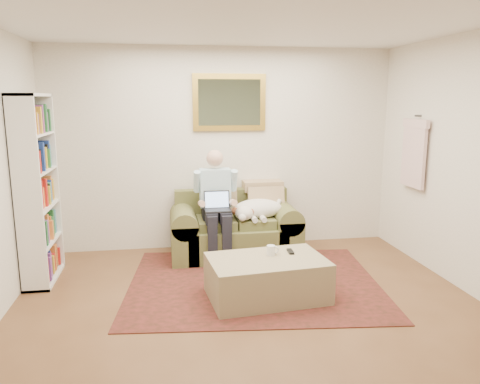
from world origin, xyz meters
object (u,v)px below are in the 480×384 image
object	(u,v)px
sofa	(235,234)
bookshelf	(37,190)
coffee_mug	(271,250)
seated_man	(217,207)
sleeping_dog	(258,209)
ottoman	(267,278)
laptop	(217,205)

from	to	relation	value
sofa	bookshelf	size ratio (longest dim) A/B	0.79
sofa	bookshelf	world-z (taller)	bookshelf
coffee_mug	sofa	bearing A→B (deg)	97.84
seated_man	sleeping_dog	xyz separation A→B (m)	(0.52, 0.07, -0.06)
sofa	ottoman	bearing A→B (deg)	-85.18
ottoman	coffee_mug	xyz separation A→B (m)	(0.06, 0.09, 0.26)
seated_man	coffee_mug	world-z (taller)	seated_man
sleeping_dog	coffee_mug	world-z (taller)	sleeping_dog
laptop	bookshelf	bearing A→B (deg)	-172.55
seated_man	laptop	size ratio (longest dim) A/B	4.33
ottoman	laptop	bearing A→B (deg)	107.03
coffee_mug	bookshelf	size ratio (longest dim) A/B	0.05
sofa	bookshelf	distance (m)	2.35
ottoman	bookshelf	world-z (taller)	bookshelf
sleeping_dog	ottoman	world-z (taller)	sleeping_dog
sofa	laptop	world-z (taller)	laptop
sofa	coffee_mug	bearing A→B (deg)	-82.16
seated_man	laptop	distance (m)	0.07
laptop	ottoman	size ratio (longest dim) A/B	0.27
laptop	ottoman	bearing A→B (deg)	-72.97
laptop	bookshelf	xyz separation A→B (m)	(-1.95, -0.26, 0.30)
ottoman	bookshelf	xyz separation A→B (m)	(-2.30, 0.90, 0.79)
sofa	seated_man	xyz separation A→B (m)	(-0.24, -0.15, 0.39)
sleeping_dog	seated_man	bearing A→B (deg)	-172.87
laptop	coffee_mug	world-z (taller)	laptop
sleeping_dog	bookshelf	world-z (taller)	bookshelf
laptop	sleeping_dog	size ratio (longest dim) A/B	0.47
ottoman	coffee_mug	bearing A→B (deg)	57.85
seated_man	laptop	world-z (taller)	seated_man
coffee_mug	bookshelf	distance (m)	2.55
sofa	ottoman	world-z (taller)	sofa
laptop	seated_man	bearing A→B (deg)	90.00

